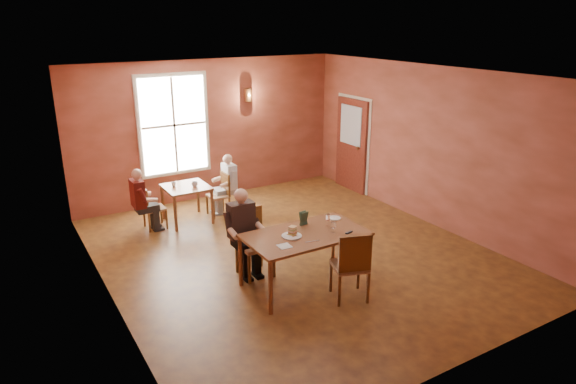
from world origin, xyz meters
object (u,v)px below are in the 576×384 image
chair_diner_maroon (154,207)px  diner_main (256,237)px  chair_diner_main (255,244)px  chair_diner_white (218,195)px  main_table (305,259)px  diner_white (219,187)px  chair_empty (350,264)px  second_table (187,204)px  diner_maroon (152,199)px

chair_diner_maroon → diner_main: bearing=15.7°
chair_diner_maroon → chair_diner_main: bearing=15.9°
chair_diner_white → chair_diner_maroon: size_ratio=1.04×
main_table → diner_white: (0.07, 3.31, 0.17)m
chair_empty → diner_white: (-0.26, 3.95, 0.06)m
diner_main → second_table: diner_main is taller
chair_diner_white → diner_white: bearing=-90.0°
diner_white → second_table: bearing=90.0°
chair_empty → second_table: 4.06m
diner_white → chair_diner_main: bearing=167.8°
diner_white → chair_empty: bearing=-176.3°
diner_main → chair_diner_white: 2.75m
chair_diner_main → second_table: bearing=-87.7°
chair_diner_white → main_table: bearing=179.2°
second_table → chair_empty: bearing=-76.6°
diner_main → chair_empty: bearing=123.5°
diner_main → chair_diner_maroon: 2.81m
main_table → chair_diner_white: (0.04, 3.31, 0.02)m
chair_diner_main → chair_diner_white: bearing=-101.6°
diner_main → second_table: 2.71m
main_table → second_table: 3.37m
chair_empty → second_table: size_ratio=1.28×
main_table → chair_empty: chair_empty is taller
second_table → diner_white: diner_white is taller
chair_diner_main → diner_maroon: size_ratio=0.89×
second_table → chair_diner_maroon: 0.65m
chair_empty → diner_main: bearing=142.9°
main_table → chair_empty: size_ratio=1.69×
chair_diner_main → chair_empty: bearing=122.8°
chair_diner_main → diner_main: 0.13m
chair_diner_main → chair_empty: (0.83, -1.29, -0.00)m
chair_empty → diner_white: diner_white is taller
diner_main → chair_diner_white: size_ratio=1.53×
main_table → diner_maroon: (-1.29, 3.31, 0.18)m
chair_diner_main → diner_main: size_ratio=0.80×
chair_empty → chair_diner_white: chair_empty is taller
chair_empty → chair_diner_white: bearing=113.6°
diner_white → diner_maroon: 1.36m
diner_main → second_table: size_ratio=1.60×
diner_main → chair_diner_maroon: diner_main is taller
main_table → diner_white: 3.32m
second_table → chair_diner_white: 0.65m
chair_diner_white → chair_diner_maroon: bearing=90.0°
second_table → chair_diner_white: chair_diner_white is taller
chair_empty → diner_white: 3.96m
second_table → chair_diner_white: size_ratio=0.95×
chair_diner_main → chair_diner_white: 2.72m
chair_diner_main → main_table: bearing=127.6°
main_table → diner_white: diner_white is taller
main_table → chair_diner_main: size_ratio=1.68×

